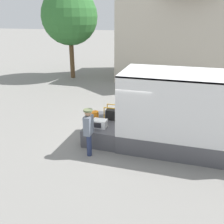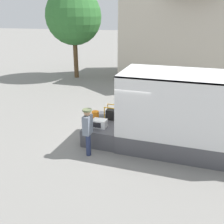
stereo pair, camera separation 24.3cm
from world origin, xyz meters
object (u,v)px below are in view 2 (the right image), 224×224
object	(u,v)px
worker_person	(88,127)
street_tree	(74,17)
portable_generator	(113,114)
microwave	(100,123)
orange_bucket	(95,116)

from	to	relation	value
worker_person	street_tree	xyz separation A→B (m)	(-5.84, 11.23, 3.62)
portable_generator	worker_person	size ratio (longest dim) A/B	0.33
microwave	portable_generator	xyz separation A→B (m)	(0.23, 0.94, 0.07)
microwave	portable_generator	distance (m)	0.97
microwave	street_tree	world-z (taller)	street_tree
portable_generator	street_tree	size ratio (longest dim) A/B	0.09
portable_generator	street_tree	bearing A→B (deg)	123.51
orange_bucket	worker_person	distance (m)	1.67
microwave	street_tree	size ratio (longest dim) A/B	0.08
orange_bucket	worker_person	xyz separation A→B (m)	(0.35, -1.61, 0.22)
portable_generator	orange_bucket	world-z (taller)	portable_generator
orange_bucket	street_tree	distance (m)	11.72
portable_generator	street_tree	distance (m)	11.75
microwave	worker_person	size ratio (longest dim) A/B	0.31
street_tree	orange_bucket	bearing A→B (deg)	-60.27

